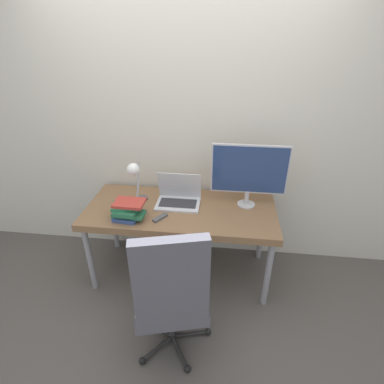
{
  "coord_description": "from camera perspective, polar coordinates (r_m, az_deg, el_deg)",
  "views": [
    {
      "loc": [
        0.35,
        -1.78,
        2.04
      ],
      "look_at": [
        0.1,
        0.32,
        0.89
      ],
      "focal_mm": 28.0,
      "sensor_mm": 36.0,
      "label": 1
    }
  ],
  "objects": [
    {
      "name": "desk",
      "position": [
        2.57,
        -2.16,
        -4.21
      ],
      "size": [
        1.6,
        0.71,
        0.71
      ],
      "color": "brown",
      "rests_on": "ground_plane"
    },
    {
      "name": "book_stack",
      "position": [
        2.42,
        -12.15,
        -3.4
      ],
      "size": [
        0.27,
        0.22,
        0.15
      ],
      "color": "#334C8C",
      "rests_on": "desk"
    },
    {
      "name": "laptop",
      "position": [
        2.59,
        -2.59,
        -1.09
      ],
      "size": [
        0.37,
        0.25,
        0.26
      ],
      "color": "silver",
      "rests_on": "desk"
    },
    {
      "name": "ground_plane",
      "position": [
        2.73,
        -3.1,
        -19.86
      ],
      "size": [
        12.0,
        12.0,
        0.0
      ],
      "primitive_type": "plane",
      "color": "#514C47"
    },
    {
      "name": "wall_back",
      "position": [
        2.69,
        -1.03,
        12.52
      ],
      "size": [
        8.0,
        0.05,
        2.6
      ],
      "color": "beige",
      "rests_on": "ground_plane"
    },
    {
      "name": "game_controller",
      "position": [
        2.46,
        -12.78,
        -4.51
      ],
      "size": [
        0.13,
        0.09,
        0.04
      ],
      "color": "black",
      "rests_on": "desk"
    },
    {
      "name": "office_chair",
      "position": [
        1.99,
        -4.1,
        -18.39
      ],
      "size": [
        0.57,
        0.62,
        1.1
      ],
      "color": "black",
      "rests_on": "ground_plane"
    },
    {
      "name": "tv_remote",
      "position": [
        2.41,
        -6.09,
        -4.9
      ],
      "size": [
        0.11,
        0.13,
        0.02
      ],
      "color": "#4C4C51",
      "rests_on": "desk"
    },
    {
      "name": "desk_lamp",
      "position": [
        2.46,
        -10.84,
        3.28
      ],
      "size": [
        0.1,
        0.26,
        0.41
      ],
      "color": "#4C4C51",
      "rests_on": "desk"
    },
    {
      "name": "monitor",
      "position": [
        2.48,
        10.85,
        3.88
      ],
      "size": [
        0.62,
        0.15,
        0.54
      ],
      "color": "#B7B7BC",
      "rests_on": "desk"
    }
  ]
}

